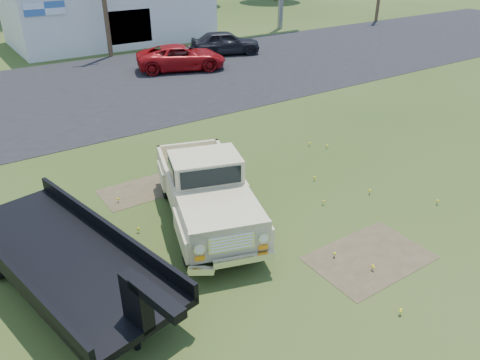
# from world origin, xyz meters

# --- Properties ---
(ground) EXTENTS (140.00, 140.00, 0.00)m
(ground) POSITION_xyz_m (0.00, 0.00, 0.00)
(ground) COLOR #2C3F14
(ground) RESTS_ON ground
(asphalt_lot) EXTENTS (90.00, 14.00, 0.02)m
(asphalt_lot) POSITION_xyz_m (0.00, 15.00, 0.00)
(asphalt_lot) COLOR black
(asphalt_lot) RESTS_ON ground
(dirt_patch_a) EXTENTS (3.00, 2.00, 0.01)m
(dirt_patch_a) POSITION_xyz_m (1.50, -3.00, 0.00)
(dirt_patch_a) COLOR #483C26
(dirt_patch_a) RESTS_ON ground
(dirt_patch_b) EXTENTS (2.20, 1.60, 0.01)m
(dirt_patch_b) POSITION_xyz_m (-2.00, 3.50, 0.00)
(dirt_patch_b) COLOR #483C26
(dirt_patch_b) RESTS_ON ground
(commercial_building) EXTENTS (14.20, 8.20, 4.15)m
(commercial_building) POSITION_xyz_m (6.00, 26.99, 2.10)
(commercial_building) COLOR silver
(commercial_building) RESTS_ON ground
(vintage_pickup_truck) EXTENTS (3.80, 6.05, 2.05)m
(vintage_pickup_truck) POSITION_xyz_m (-1.01, 0.79, 1.03)
(vintage_pickup_truck) COLOR beige
(vintage_pickup_truck) RESTS_ON ground
(flatbed_trailer) EXTENTS (3.77, 7.43, 1.93)m
(flatbed_trailer) POSITION_xyz_m (-5.07, 0.18, 0.97)
(flatbed_trailer) COLOR black
(flatbed_trailer) RESTS_ON ground
(red_pickup) EXTENTS (5.76, 4.04, 1.46)m
(red_pickup) POSITION_xyz_m (6.29, 16.20, 0.73)
(red_pickup) COLOR #9C0E11
(red_pickup) RESTS_ON ground
(dark_sedan) EXTENTS (4.98, 3.31, 1.58)m
(dark_sedan) POSITION_xyz_m (10.68, 18.19, 0.79)
(dark_sedan) COLOR black
(dark_sedan) RESTS_ON ground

